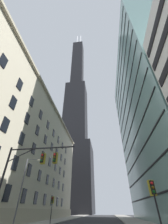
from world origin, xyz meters
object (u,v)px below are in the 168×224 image
(traffic_signal_mast, at_px, (31,168))
(street_lamppost, at_px, (24,183))
(traffic_light_near_right, at_px, (153,191))
(traffic_light_far_left, at_px, (52,202))

(traffic_signal_mast, xyz_separation_m, street_lamppost, (-3.96, 6.60, -0.41))
(traffic_light_near_right, distance_m, traffic_light_far_left, 20.53)
(traffic_light_near_right, xyz_separation_m, street_lamppost, (-14.51, 7.88, 1.88))
(traffic_signal_mast, relative_size, traffic_light_far_left, 1.94)
(traffic_signal_mast, height_order, traffic_light_near_right, traffic_signal_mast)
(street_lamppost, bearing_deg, traffic_light_near_right, -28.51)
(traffic_light_near_right, height_order, street_lamppost, street_lamppost)
(street_lamppost, bearing_deg, traffic_light_far_left, 78.75)
(traffic_light_near_right, bearing_deg, traffic_signal_mast, 173.08)
(traffic_signal_mast, xyz_separation_m, traffic_light_far_left, (-2.35, 14.69, -2.19))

